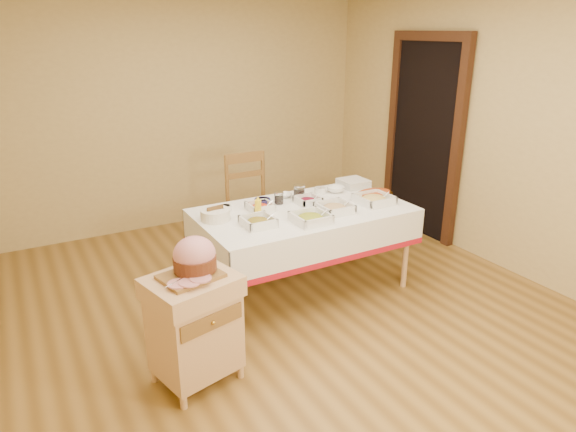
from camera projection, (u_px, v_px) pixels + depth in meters
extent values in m
plane|color=olive|center=(290.00, 311.00, 4.29)|extent=(5.00, 5.00, 0.00)
plane|color=tan|center=(183.00, 114.00, 5.89)|extent=(4.50, 0.00, 4.50)
plane|color=tan|center=(496.00, 132.00, 4.87)|extent=(0.00, 5.00, 5.00)
cube|color=black|center=(424.00, 141.00, 5.67)|extent=(0.06, 0.90, 2.10)
cube|color=#3D2013|center=(457.00, 150.00, 5.26)|extent=(0.08, 0.10, 2.10)
cube|color=#3D2013|center=(393.00, 134.00, 6.07)|extent=(0.08, 0.10, 2.10)
cube|color=#3D2013|center=(432.00, 36.00, 5.29)|extent=(0.08, 1.10, 0.10)
cube|color=tan|center=(303.00, 213.00, 4.42)|extent=(1.80, 1.00, 0.04)
cylinder|color=tan|center=(238.00, 294.00, 3.83)|extent=(0.05, 0.05, 0.71)
cylinder|color=tan|center=(199.00, 254.00, 4.51)|extent=(0.05, 0.05, 0.71)
cylinder|color=tan|center=(406.00, 251.00, 4.58)|extent=(0.05, 0.05, 0.71)
cylinder|color=tan|center=(351.00, 222.00, 5.27)|extent=(0.05, 0.05, 0.71)
cube|color=white|center=(303.00, 210.00, 4.41)|extent=(1.82, 1.02, 0.01)
cube|color=tan|center=(195.00, 333.00, 3.34)|extent=(0.58, 0.52, 0.54)
cube|color=tan|center=(192.00, 287.00, 3.22)|extent=(0.63, 0.56, 0.13)
cube|color=brown|center=(205.00, 325.00, 3.10)|extent=(0.44, 0.12, 0.11)
sphere|color=gold|center=(205.00, 326.00, 3.09)|extent=(0.03, 0.03, 0.03)
cylinder|color=tan|center=(173.00, 400.00, 3.19)|extent=(0.04, 0.04, 0.09)
cylinder|color=tan|center=(157.00, 369.00, 3.49)|extent=(0.04, 0.04, 0.09)
cylinder|color=tan|center=(239.00, 378.00, 3.40)|extent=(0.04, 0.04, 0.09)
cylinder|color=tan|center=(219.00, 350.00, 3.69)|extent=(0.04, 0.04, 0.09)
cube|color=brown|center=(254.00, 207.00, 5.19)|extent=(0.48, 0.46, 0.03)
cylinder|color=brown|center=(244.00, 242.00, 5.02)|extent=(0.04, 0.04, 0.50)
cylinder|color=brown|center=(229.00, 229.00, 5.36)|extent=(0.04, 0.04, 0.50)
cylinder|color=brown|center=(281.00, 235.00, 5.20)|extent=(0.04, 0.04, 0.50)
cylinder|color=brown|center=(264.00, 223.00, 5.53)|extent=(0.04, 0.04, 0.50)
cylinder|color=brown|center=(227.00, 181.00, 5.18)|extent=(0.04, 0.04, 0.54)
cylinder|color=brown|center=(263.00, 176.00, 5.36)|extent=(0.04, 0.04, 0.54)
cube|color=brown|center=(245.00, 157.00, 5.19)|extent=(0.42, 0.04, 0.10)
cube|color=brown|center=(191.00, 276.00, 3.19)|extent=(0.36, 0.29, 0.02)
ellipsoid|color=#D48990|center=(194.00, 254.00, 3.20)|extent=(0.27, 0.24, 0.23)
cylinder|color=#592A14|center=(195.00, 263.00, 3.22)|extent=(0.27, 0.27, 0.09)
cube|color=silver|center=(191.00, 285.00, 3.05)|extent=(0.23, 0.10, 0.00)
cylinder|color=silver|center=(182.00, 279.00, 3.12)|extent=(0.26, 0.08, 0.01)
cube|color=white|center=(258.00, 225.00, 4.04)|extent=(0.24, 0.24, 0.02)
ellipsoid|color=red|center=(258.00, 222.00, 4.03)|extent=(0.18, 0.18, 0.06)
cylinder|color=silver|center=(265.00, 221.00, 4.03)|extent=(0.15, 0.01, 0.11)
cube|color=white|center=(311.00, 221.00, 4.11)|extent=(0.28, 0.28, 0.02)
ellipsoid|color=gold|center=(311.00, 218.00, 4.10)|extent=(0.21, 0.21, 0.07)
cylinder|color=silver|center=(319.00, 218.00, 4.11)|extent=(0.15, 0.01, 0.11)
cube|color=white|center=(335.00, 211.00, 4.34)|extent=(0.27, 0.27, 0.02)
ellipsoid|color=tan|center=(335.00, 208.00, 4.34)|extent=(0.20, 0.20, 0.07)
cylinder|color=silver|center=(342.00, 208.00, 4.34)|extent=(0.15, 0.01, 0.11)
cube|color=white|center=(374.00, 202.00, 4.56)|extent=(0.29, 0.29, 0.02)
ellipsoid|color=#D3B964|center=(374.00, 199.00, 4.55)|extent=(0.22, 0.22, 0.08)
cylinder|color=silver|center=(382.00, 199.00, 4.56)|extent=(0.15, 0.01, 0.11)
cube|color=white|center=(260.00, 209.00, 4.38)|extent=(0.20, 0.20, 0.01)
ellipsoid|color=red|center=(260.00, 207.00, 4.37)|extent=(0.15, 0.15, 0.05)
cylinder|color=silver|center=(266.00, 206.00, 4.38)|extent=(0.13, 0.01, 0.10)
cube|color=white|center=(308.00, 203.00, 4.55)|extent=(0.20, 0.20, 0.01)
ellipsoid|color=maroon|center=(308.00, 201.00, 4.54)|extent=(0.15, 0.15, 0.05)
cylinder|color=silver|center=(313.00, 200.00, 4.54)|extent=(0.13, 0.01, 0.10)
cylinder|color=white|center=(225.00, 208.00, 4.36)|extent=(0.11, 0.11, 0.05)
cylinder|color=black|center=(225.00, 206.00, 4.35)|extent=(0.09, 0.09, 0.02)
cylinder|color=navy|center=(263.00, 202.00, 4.49)|extent=(0.14, 0.14, 0.06)
cylinder|color=maroon|center=(262.00, 200.00, 4.49)|extent=(0.11, 0.11, 0.02)
cylinder|color=white|center=(320.00, 190.00, 4.83)|extent=(0.11, 0.11, 0.06)
cylinder|color=red|center=(320.00, 189.00, 4.82)|extent=(0.09, 0.09, 0.02)
imported|color=white|center=(284.00, 195.00, 4.71)|extent=(0.17, 0.17, 0.04)
imported|color=white|center=(336.00, 189.00, 4.86)|extent=(0.21, 0.21, 0.05)
cylinder|color=silver|center=(279.00, 198.00, 4.53)|extent=(0.08, 0.08, 0.10)
cylinder|color=silver|center=(279.00, 193.00, 4.51)|extent=(0.09, 0.09, 0.01)
cylinder|color=black|center=(279.00, 200.00, 4.53)|extent=(0.07, 0.07, 0.07)
cylinder|color=silver|center=(299.00, 193.00, 4.64)|extent=(0.10, 0.10, 0.12)
cylinder|color=silver|center=(299.00, 186.00, 4.62)|extent=(0.11, 0.11, 0.01)
cylinder|color=black|center=(299.00, 195.00, 4.65)|extent=(0.09, 0.09, 0.09)
cylinder|color=yellow|center=(258.00, 208.00, 4.23)|extent=(0.05, 0.05, 0.14)
cone|color=yellow|center=(258.00, 198.00, 4.20)|extent=(0.03, 0.03, 0.03)
cylinder|color=white|center=(215.00, 215.00, 4.15)|extent=(0.24, 0.24, 0.09)
cube|color=white|center=(353.00, 186.00, 5.03)|extent=(0.25, 0.25, 0.01)
cube|color=white|center=(353.00, 185.00, 5.02)|extent=(0.25, 0.25, 0.01)
cube|color=white|center=(353.00, 183.00, 5.01)|extent=(0.25, 0.25, 0.01)
cube|color=white|center=(353.00, 182.00, 5.01)|extent=(0.25, 0.25, 0.01)
cube|color=white|center=(353.00, 180.00, 5.00)|extent=(0.25, 0.25, 0.01)
ellipsoid|color=gold|center=(374.00, 195.00, 4.73)|extent=(0.37, 0.27, 0.03)
ellipsoid|color=#AB4012|center=(375.00, 194.00, 4.73)|extent=(0.32, 0.22, 0.04)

